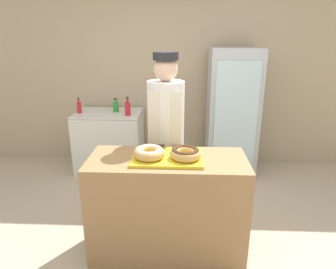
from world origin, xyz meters
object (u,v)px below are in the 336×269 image
object	(u,v)px
donut_chocolate_glaze	(185,153)
bottle_red	(79,107)
baker_person	(166,136)
beverage_fridge	(232,113)
brownie_back_left	(159,148)
donut_light_glaze	(149,152)
bottle_red_b	(128,108)
serving_tray	(167,157)
bottle_green	(116,107)
chest_freezer	(110,141)
brownie_back_right	(177,148)

from	to	relation	value
donut_chocolate_glaze	bottle_red	size ratio (longest dim) A/B	1.21
baker_person	beverage_fridge	bearing A→B (deg)	54.63
brownie_back_left	donut_light_glaze	bearing A→B (deg)	-110.39
beverage_fridge	donut_light_glaze	bearing A→B (deg)	-118.56
baker_person	bottle_red	xyz separation A→B (m)	(-1.26, 1.15, 0.01)
donut_light_glaze	bottle_red_b	bearing A→B (deg)	105.86
bottle_red	bottle_red_b	bearing A→B (deg)	-8.03
serving_tray	brownie_back_left	bearing A→B (deg)	120.44
baker_person	bottle_green	size ratio (longest dim) A/B	8.99
donut_light_glaze	bottle_red	xyz separation A→B (m)	(-1.16, 1.72, -0.03)
serving_tray	bottle_green	world-z (taller)	bottle_green
donut_chocolate_glaze	bottle_green	xyz separation A→B (m)	(-0.96, 1.81, -0.04)
donut_light_glaze	chest_freezer	bearing A→B (deg)	113.37
brownie_back_right	beverage_fridge	world-z (taller)	beverage_fridge
beverage_fridge	chest_freezer	distance (m)	1.78
donut_light_glaze	brownie_back_left	size ratio (longest dim) A/B	2.78
brownie_back_left	baker_person	bearing A→B (deg)	83.90
bottle_red	brownie_back_right	bearing A→B (deg)	-47.93
serving_tray	donut_light_glaze	bearing A→B (deg)	-164.34
beverage_fridge	bottle_red_b	world-z (taller)	beverage_fridge
donut_light_glaze	bottle_green	world-z (taller)	bottle_green
chest_freezer	beverage_fridge	bearing A→B (deg)	-0.22
donut_light_glaze	brownie_back_right	bearing A→B (deg)	38.09
chest_freezer	donut_light_glaze	bearing A→B (deg)	-66.63
bottle_green	bottle_red_b	world-z (taller)	bottle_red_b
serving_tray	brownie_back_right	distance (m)	0.16
serving_tray	donut_chocolate_glaze	xyz separation A→B (m)	(0.15, -0.04, 0.06)
chest_freezer	serving_tray	bearing A→B (deg)	-62.14
donut_light_glaze	bottle_red_b	world-z (taller)	bottle_red_b
brownie_back_right	bottle_red_b	distance (m)	1.60
brownie_back_left	chest_freezer	size ratio (longest dim) A/B	0.10
donut_chocolate_glaze	chest_freezer	bearing A→B (deg)	120.97
beverage_fridge	bottle_red_b	bearing A→B (deg)	-174.05
brownie_back_left	donut_chocolate_glaze	bearing A→B (deg)	-38.09
donut_light_glaze	baker_person	size ratio (longest dim) A/B	0.15
donut_light_glaze	brownie_back_right	distance (m)	0.30
bottle_red_b	baker_person	bearing A→B (deg)	-61.68
donut_chocolate_glaze	brownie_back_left	distance (m)	0.30
chest_freezer	bottle_red_b	xyz separation A→B (m)	(0.31, -0.16, 0.53)
brownie_back_left	baker_person	world-z (taller)	baker_person
brownie_back_right	serving_tray	bearing A→B (deg)	-120.44
beverage_fridge	bottle_red	size ratio (longest dim) A/B	8.13
bottle_green	donut_light_glaze	bearing A→B (deg)	-69.93
beverage_fridge	baker_person	bearing A→B (deg)	-125.37
brownie_back_left	beverage_fridge	world-z (taller)	beverage_fridge
donut_chocolate_glaze	chest_freezer	world-z (taller)	donut_chocolate_glaze
brownie_back_left	bottle_green	xyz separation A→B (m)	(-0.73, 1.63, -0.01)
donut_light_glaze	bottle_red	size ratio (longest dim) A/B	1.21
donut_light_glaze	beverage_fridge	xyz separation A→B (m)	(0.96, 1.77, -0.11)
brownie_back_left	bottle_red	bearing A→B (deg)	128.52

